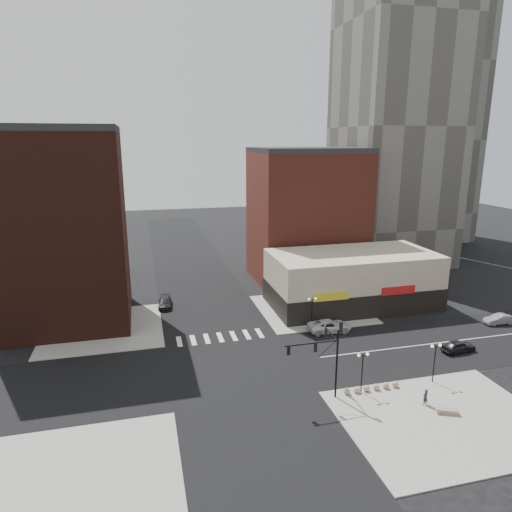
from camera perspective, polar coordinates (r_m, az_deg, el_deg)
name	(u,v)px	position (r m, az deg, el deg)	size (l,w,h in m)	color
ground	(234,368)	(51.05, -2.74, -13.82)	(240.00, 240.00, 0.00)	black
road_ew	(234,368)	(51.04, -2.74, -13.81)	(200.00, 14.00, 0.02)	black
road_ns	(234,368)	(51.04, -2.74, -13.81)	(14.00, 200.00, 0.02)	black
sidewalk_nw	(103,329)	(63.62, -18.54, -8.62)	(15.00, 15.00, 0.12)	gray
sidewalk_ne	(311,309)	(67.52, 6.94, -6.60)	(15.00, 15.00, 0.12)	gray
sidewalk_se	(444,420)	(45.84, 22.44, -18.46)	(18.00, 14.00, 0.12)	gray
sidewalk_sw	(76,488)	(38.57, -21.60, -25.34)	(15.00, 15.00, 0.12)	gray
building_nw	(61,231)	(64.50, -23.17, 2.84)	(16.00, 15.00, 25.00)	#3A1A12
building_ne_midrise	(306,217)	(79.79, 6.32, 4.83)	(18.00, 15.00, 22.00)	brown
tower_near	(403,22)	(97.81, 17.90, 26.07)	(20.00, 20.00, 90.00)	#47443F
tower_far	(436,65)	(122.67, 21.53, 21.35)	(18.00, 18.00, 82.00)	#47443F
building_ne_row	(352,284)	(69.41, 11.89, -3.39)	(24.20, 12.20, 8.00)	beige
traffic_signal	(326,350)	(44.06, 8.77, -11.55)	(5.59, 3.09, 7.77)	black
street_lamp_se_a	(363,362)	(46.16, 13.19, -12.83)	(1.22, 0.32, 4.16)	black
street_lamp_se_b	(435,353)	(50.12, 21.51, -11.23)	(1.22, 0.32, 4.16)	black
street_lamp_ne	(312,305)	(59.86, 7.03, -6.09)	(1.22, 0.32, 4.16)	black
bollard_row	(371,388)	(48.00, 14.23, -15.65)	(5.88, 0.63, 0.63)	gray
white_suv	(330,326)	(60.19, 9.18, -8.62)	(2.59, 5.61, 1.56)	silver
dark_sedan_east	(458,346)	(59.13, 23.98, -10.26)	(1.66, 4.13, 1.41)	black
silver_sedan	(499,319)	(69.91, 28.10, -6.99)	(1.42, 4.06, 1.34)	gray
dark_sedan_north	(165,303)	(69.11, -11.30, -5.74)	(1.90, 4.67, 1.36)	black
pedestrian	(425,397)	(47.00, 20.42, -16.18)	(0.58, 0.38, 1.58)	#262429
stone_bench	(447,411)	(46.66, 22.77, -17.44)	(2.01, 1.32, 0.45)	gray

